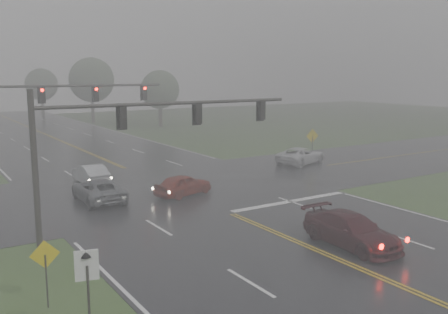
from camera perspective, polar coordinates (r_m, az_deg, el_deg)
main_road at (r=32.86m, az=-4.84°, el=-4.11°), size 18.00×160.00×0.02m
cross_street at (r=34.60m, az=-6.38°, el=-3.43°), size 120.00×14.00×0.02m
stop_bar at (r=30.78m, az=7.58°, el=-5.10°), size 8.50×0.50×0.01m
sedan_maroon at (r=23.70m, az=14.28°, el=-9.84°), size 2.12×5.08×1.47m
sedan_red at (r=32.17m, az=-4.66°, el=-4.40°), size 4.34×2.72×1.38m
sedan_silver at (r=36.58m, az=-14.95°, el=-2.99°), size 1.52×4.27×1.40m
car_grey at (r=31.58m, az=-14.12°, el=-4.94°), size 2.38×5.02×1.38m
pickup_white at (r=43.58m, az=8.77°, el=-0.78°), size 5.61×3.77×1.43m
signal_gantry_near at (r=24.60m, az=-10.98°, el=2.99°), size 13.99×0.31×7.08m
signal_gantry_far at (r=40.17m, az=-19.78°, el=5.67°), size 13.97×0.39×7.69m
sign_diamond_west at (r=17.84m, az=-19.74°, el=-11.28°), size 0.98×0.11×2.35m
sign_arrow_white at (r=14.73m, az=-15.33°, el=-13.51°), size 0.65×0.20×2.96m
sign_diamond_east at (r=44.22m, az=10.06°, el=1.94°), size 1.22×0.21×2.95m
tree_ne_a at (r=80.44m, az=-14.90°, el=8.51°), size 6.90×6.90×10.14m
tree_e_near at (r=73.06m, az=-7.33°, el=7.65°), size 5.57×5.57×8.18m
tree_n_far at (r=97.87m, az=-20.15°, el=7.78°), size 5.85×5.85×8.59m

